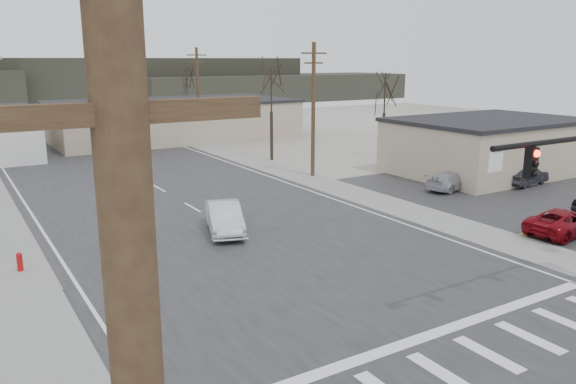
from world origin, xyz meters
The scene contains 21 objects.
ground centered at (0.00, 0.00, 0.00)m, with size 140.00×140.00×0.00m, color beige.
main_road centered at (0.00, 15.00, 0.02)m, with size 18.00×110.00×0.05m, color #242427.
cross_road centered at (0.00, 0.00, 0.02)m, with size 90.00×10.00×0.04m, color #242427.
parking_lot centered at (20.00, 6.00, 0.02)m, with size 18.00×20.00×0.03m, color #242427.
sidewalk_right centered at (10.60, 20.00, 0.03)m, with size 3.00×90.00×0.06m, color gray.
fire_hydrant centered at (-10.20, 8.00, 0.45)m, with size 0.24×0.24×0.87m.
building_right_far centered at (10.00, 44.00, 2.15)m, with size 26.30×14.30×4.30m.
building_lot centered at (24.00, 12.00, 2.16)m, with size 14.30×10.30×4.30m.
upole_right_a centered at (11.50, 18.00, 5.22)m, with size 2.20×0.30×10.00m.
upole_right_b centered at (11.50, 40.00, 5.22)m, with size 2.20×0.30×10.00m.
tree_right_mid centered at (12.50, 26.00, 5.93)m, with size 3.74×3.74×8.33m.
tree_right_far centered at (15.00, 52.00, 5.58)m, with size 3.52×3.52×7.84m.
tree_lot centered at (22.00, 22.00, 5.58)m, with size 3.52×3.52×7.84m.
hill_center centered at (15.00, 96.00, 4.50)m, with size 80.00×18.00×9.00m, color #333026.
hill_right centered at (50.00, 90.00, 2.75)m, with size 60.00×18.00×5.50m, color #333026.
sedan_crossing centered at (-0.46, 8.47, 0.81)m, with size 1.62×4.65×1.53m, color #B8BEC4.
car_far_a centered at (0.47, 38.96, 0.85)m, with size 2.25×5.54×1.61m, color black.
car_far_b centered at (-0.65, 63.23, 0.73)m, with size 1.62×4.02×1.37m, color black.
car_parked_red centered at (14.15, -1.00, 0.69)m, with size 2.17×4.70×1.31m, color maroon.
car_parked_dark_b centered at (22.55, 7.35, 0.70)m, with size 1.41×4.05×1.33m, color black.
car_parked_silver centered at (16.95, 9.08, 0.65)m, with size 1.73×4.24×1.23m, color #A2A7AC.
Camera 1 is at (-12.29, -16.93, 8.77)m, focal length 35.00 mm.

